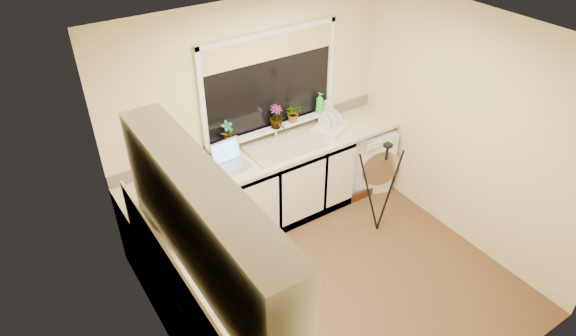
% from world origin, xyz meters
% --- Properties ---
extents(floor, '(3.20, 3.20, 0.00)m').
position_xyz_m(floor, '(0.00, 0.00, 0.00)').
color(floor, brown).
rests_on(floor, ground).
extents(ceiling, '(3.20, 3.20, 0.00)m').
position_xyz_m(ceiling, '(0.00, 0.00, 2.45)').
color(ceiling, white).
rests_on(ceiling, ground).
extents(wall_back, '(3.20, 0.00, 3.20)m').
position_xyz_m(wall_back, '(0.00, 1.50, 1.23)').
color(wall_back, beige).
rests_on(wall_back, ground).
extents(wall_front, '(3.20, 0.00, 3.20)m').
position_xyz_m(wall_front, '(0.00, -1.50, 1.23)').
color(wall_front, beige).
rests_on(wall_front, ground).
extents(wall_left, '(0.00, 3.00, 3.00)m').
position_xyz_m(wall_left, '(-1.60, 0.00, 1.23)').
color(wall_left, beige).
rests_on(wall_left, ground).
extents(wall_right, '(0.00, 3.00, 3.00)m').
position_xyz_m(wall_right, '(1.60, 0.00, 1.23)').
color(wall_right, beige).
rests_on(wall_right, ground).
extents(base_cabinet_back, '(2.55, 0.60, 0.86)m').
position_xyz_m(base_cabinet_back, '(-0.33, 1.20, 0.43)').
color(base_cabinet_back, silver).
rests_on(base_cabinet_back, floor).
extents(worktop_back, '(3.20, 0.60, 0.04)m').
position_xyz_m(worktop_back, '(0.00, 1.20, 0.88)').
color(worktop_back, beige).
rests_on(worktop_back, base_cabinet_back).
extents(worktop_left, '(0.60, 2.40, 0.04)m').
position_xyz_m(worktop_left, '(-1.30, -0.30, 0.88)').
color(worktop_left, beige).
rests_on(worktop_left, base_cabinet_left).
extents(upper_cabinet, '(0.28, 1.90, 0.70)m').
position_xyz_m(upper_cabinet, '(-1.44, -0.45, 1.80)').
color(upper_cabinet, silver).
rests_on(upper_cabinet, wall_left).
extents(splashback_left, '(0.02, 2.40, 0.45)m').
position_xyz_m(splashback_left, '(-1.59, -0.30, 1.12)').
color(splashback_left, beige).
rests_on(splashback_left, wall_left).
extents(splashback_back, '(3.20, 0.02, 0.14)m').
position_xyz_m(splashback_back, '(0.00, 1.49, 0.97)').
color(splashback_back, beige).
rests_on(splashback_back, wall_back).
extents(window_glass, '(1.50, 0.02, 1.00)m').
position_xyz_m(window_glass, '(0.20, 1.49, 1.55)').
color(window_glass, black).
rests_on(window_glass, wall_back).
extents(window_blind, '(1.50, 0.02, 0.25)m').
position_xyz_m(window_blind, '(0.20, 1.46, 1.92)').
color(window_blind, tan).
rests_on(window_blind, wall_back).
extents(windowsill, '(1.60, 0.14, 0.03)m').
position_xyz_m(windowsill, '(0.20, 1.43, 1.04)').
color(windowsill, white).
rests_on(windowsill, wall_back).
extents(sink, '(0.82, 0.46, 0.03)m').
position_xyz_m(sink, '(0.20, 1.20, 0.91)').
color(sink, tan).
rests_on(sink, worktop_back).
extents(faucet, '(0.03, 0.03, 0.24)m').
position_xyz_m(faucet, '(0.20, 1.38, 1.02)').
color(faucet, silver).
rests_on(faucet, worktop_back).
extents(washing_machine, '(0.72, 0.71, 0.81)m').
position_xyz_m(washing_machine, '(1.35, 1.17, 0.40)').
color(washing_machine, silver).
rests_on(washing_machine, floor).
extents(laptop, '(0.35, 0.34, 0.24)m').
position_xyz_m(laptop, '(-0.44, 1.22, 0.96)').
color(laptop, '#A4A3AB').
rests_on(laptop, worktop_back).
extents(kettle, '(0.18, 0.18, 0.24)m').
position_xyz_m(kettle, '(-1.20, 0.29, 1.02)').
color(kettle, white).
rests_on(kettle, worktop_left).
extents(dish_rack, '(0.51, 0.46, 0.06)m').
position_xyz_m(dish_rack, '(0.83, 1.22, 0.93)').
color(dish_rack, beige).
rests_on(dish_rack, worktop_back).
extents(tripod, '(0.60, 0.60, 1.12)m').
position_xyz_m(tripod, '(0.91, 0.39, 0.56)').
color(tripod, black).
rests_on(tripod, floor).
extents(steel_jar, '(0.08, 0.08, 0.11)m').
position_xyz_m(steel_jar, '(-1.32, -0.37, 0.95)').
color(steel_jar, silver).
rests_on(steel_jar, worktop_left).
extents(microwave, '(0.48, 0.59, 0.28)m').
position_xyz_m(microwave, '(-1.26, 0.67, 1.04)').
color(microwave, silver).
rests_on(microwave, worktop_left).
extents(plant_a, '(0.14, 0.10, 0.25)m').
position_xyz_m(plant_a, '(-0.36, 1.39, 1.17)').
color(plant_a, '#999999').
rests_on(plant_a, windowsill).
extents(plant_c, '(0.15, 0.15, 0.26)m').
position_xyz_m(plant_c, '(0.21, 1.39, 1.18)').
color(plant_c, '#999999').
rests_on(plant_c, windowsill).
extents(plant_d, '(0.20, 0.18, 0.20)m').
position_xyz_m(plant_d, '(0.44, 1.40, 1.15)').
color(plant_d, '#999999').
rests_on(plant_d, windowsill).
extents(soap_bottle_green, '(0.11, 0.12, 0.24)m').
position_xyz_m(soap_bottle_green, '(0.81, 1.42, 1.17)').
color(soap_bottle_green, green).
rests_on(soap_bottle_green, windowsill).
extents(soap_bottle_clear, '(0.09, 0.10, 0.18)m').
position_xyz_m(soap_bottle_clear, '(0.92, 1.39, 1.14)').
color(soap_bottle_clear, '#999999').
rests_on(soap_bottle_clear, windowsill).
extents(cup_back, '(0.14, 0.14, 0.09)m').
position_xyz_m(cup_back, '(0.99, 1.28, 0.94)').
color(cup_back, silver).
rests_on(cup_back, worktop_back).
extents(cup_left, '(0.12, 0.12, 0.09)m').
position_xyz_m(cup_left, '(-1.28, -0.56, 0.94)').
color(cup_left, beige).
rests_on(cup_left, worktop_left).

